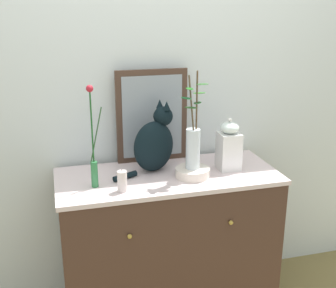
# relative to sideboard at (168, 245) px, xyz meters

# --- Properties ---
(wall_back) EXTENTS (4.40, 0.08, 2.60)m
(wall_back) POSITION_rel_sideboard_xyz_m (0.00, 0.35, 0.84)
(wall_back) COLOR silver
(wall_back) RESTS_ON ground_plane
(sideboard) EXTENTS (1.25, 0.56, 0.92)m
(sideboard) POSITION_rel_sideboard_xyz_m (0.00, 0.00, 0.00)
(sideboard) COLOR #432B20
(sideboard) RESTS_ON ground_plane
(mirror_leaning) EXTENTS (0.43, 0.03, 0.56)m
(mirror_leaning) POSITION_rel_sideboard_xyz_m (-0.03, 0.25, 0.74)
(mirror_leaning) COLOR #453023
(mirror_leaning) RESTS_ON sideboard
(cat_sitting) EXTENTS (0.40, 0.25, 0.40)m
(cat_sitting) POSITION_rel_sideboard_xyz_m (-0.06, 0.08, 0.62)
(cat_sitting) COLOR black
(cat_sitting) RESTS_ON sideboard
(vase_slim_green) EXTENTS (0.07, 0.04, 0.54)m
(vase_slim_green) POSITION_rel_sideboard_xyz_m (-0.42, -0.07, 0.64)
(vase_slim_green) COLOR #2D743F
(vase_slim_green) RESTS_ON sideboard
(bowl_porcelain) EXTENTS (0.19, 0.19, 0.05)m
(bowl_porcelain) POSITION_rel_sideboard_xyz_m (0.12, -0.07, 0.48)
(bowl_porcelain) COLOR silver
(bowl_porcelain) RESTS_ON sideboard
(vase_glass_clear) EXTENTS (0.15, 0.11, 0.54)m
(vase_glass_clear) POSITION_rel_sideboard_xyz_m (0.12, -0.07, 0.65)
(vase_glass_clear) COLOR silver
(vase_glass_clear) RESTS_ON bowl_porcelain
(jar_lidded_porcelain) EXTENTS (0.12, 0.12, 0.31)m
(jar_lidded_porcelain) POSITION_rel_sideboard_xyz_m (0.36, -0.01, 0.59)
(jar_lidded_porcelain) COLOR white
(jar_lidded_porcelain) RESTS_ON sideboard
(candle_pillar) EXTENTS (0.05, 0.05, 0.12)m
(candle_pillar) POSITION_rel_sideboard_xyz_m (-0.29, -0.16, 0.51)
(candle_pillar) COLOR silver
(candle_pillar) RESTS_ON sideboard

